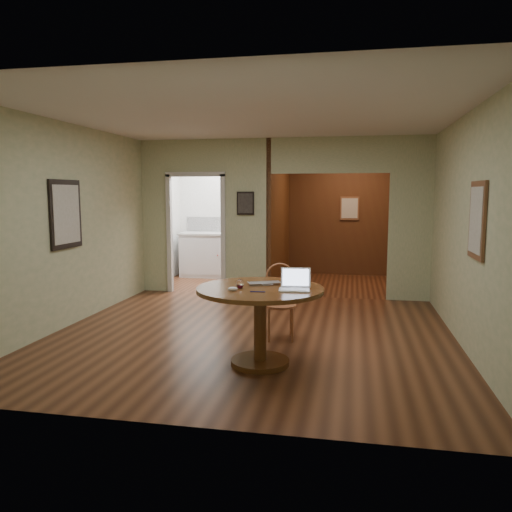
% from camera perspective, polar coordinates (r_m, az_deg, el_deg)
% --- Properties ---
extents(floor, '(5.00, 5.00, 0.00)m').
position_cam_1_polar(floor, '(6.34, -0.60, -9.07)').
color(floor, '#3F2012').
rests_on(floor, ground).
extents(room_shell, '(5.20, 7.50, 5.00)m').
position_cam_1_polar(room_shell, '(9.23, 0.40, 4.17)').
color(room_shell, silver).
rests_on(room_shell, ground).
extents(dining_table, '(1.31, 1.31, 0.82)m').
position_cam_1_polar(dining_table, '(5.16, 0.48, -5.92)').
color(dining_table, '#5B2E16').
rests_on(dining_table, ground).
extents(chair, '(0.45, 0.45, 0.92)m').
position_cam_1_polar(chair, '(6.14, 2.77, -4.69)').
color(chair, '#AE633D').
rests_on(chair, ground).
extents(open_laptop, '(0.32, 0.29, 0.21)m').
position_cam_1_polar(open_laptop, '(5.01, 4.48, -3.17)').
color(open_laptop, white).
rests_on(open_laptop, dining_table).
extents(closed_laptop, '(0.41, 0.35, 0.03)m').
position_cam_1_polar(closed_laptop, '(5.21, 1.11, -3.24)').
color(closed_laptop, '#B7B8BD').
rests_on(closed_laptop, dining_table).
extents(mouse, '(0.11, 0.07, 0.04)m').
position_cam_1_polar(mouse, '(4.93, -2.67, -3.78)').
color(mouse, white).
rests_on(mouse, dining_table).
extents(wine_glass, '(0.08, 0.08, 0.09)m').
position_cam_1_polar(wine_glass, '(5.07, -1.84, -3.19)').
color(wine_glass, white).
rests_on(wine_glass, dining_table).
extents(pen, '(0.15, 0.02, 0.01)m').
position_cam_1_polar(pen, '(4.87, 0.19, -4.09)').
color(pen, '#0C0F55').
rests_on(pen, dining_table).
extents(kitchen_cabinet, '(2.06, 0.60, 0.94)m').
position_cam_1_polar(kitchen_cabinet, '(10.56, -3.20, 0.11)').
color(kitchen_cabinet, silver).
rests_on(kitchen_cabinet, ground).
extents(grocery_bag, '(0.37, 0.33, 0.33)m').
position_cam_1_polar(grocery_bag, '(10.42, -1.39, 3.51)').
color(grocery_bag, beige).
rests_on(grocery_bag, kitchen_cabinet).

